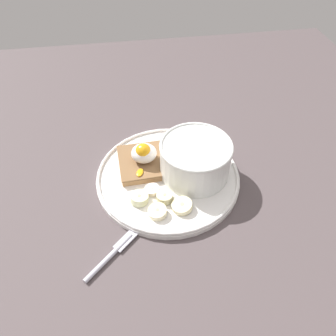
{
  "coord_description": "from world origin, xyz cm",
  "views": [
    {
      "loc": [
        -6.49,
        -41.48,
        48.48
      ],
      "look_at": [
        0.0,
        0.0,
        5.0
      ],
      "focal_mm": 35.0,
      "sensor_mm": 36.0,
      "label": 1
    }
  ],
  "objects_px": {
    "oatmeal_bowl": "(195,158)",
    "banana_slice_inner": "(182,206)",
    "toast_slice": "(145,162)",
    "banana_slice_front": "(165,197)",
    "banana_slice_left": "(157,212)",
    "banana_slice_back": "(139,198)",
    "poached_egg": "(144,153)",
    "knife": "(117,249)",
    "banana_slice_right": "(152,190)"
  },
  "relations": [
    {
      "from": "banana_slice_left",
      "to": "knife",
      "type": "xyz_separation_m",
      "value": [
        -0.07,
        -0.05,
        -0.01
      ]
    },
    {
      "from": "toast_slice",
      "to": "poached_egg",
      "type": "xyz_separation_m",
      "value": [
        -0.0,
        -0.0,
        0.03
      ]
    },
    {
      "from": "toast_slice",
      "to": "banana_slice_right",
      "type": "xyz_separation_m",
      "value": [
        0.01,
        -0.07,
        -0.0
      ]
    },
    {
      "from": "banana_slice_back",
      "to": "banana_slice_inner",
      "type": "xyz_separation_m",
      "value": [
        0.07,
        -0.03,
        -0.0
      ]
    },
    {
      "from": "poached_egg",
      "to": "banana_slice_inner",
      "type": "relative_size",
      "value": 1.74
    },
    {
      "from": "banana_slice_back",
      "to": "banana_slice_inner",
      "type": "bearing_deg",
      "value": -20.9
    },
    {
      "from": "banana_slice_front",
      "to": "banana_slice_back",
      "type": "bearing_deg",
      "value": 175.43
    },
    {
      "from": "banana_slice_left",
      "to": "knife",
      "type": "relative_size",
      "value": 0.4
    },
    {
      "from": "banana_slice_front",
      "to": "oatmeal_bowl",
      "type": "bearing_deg",
      "value": 42.62
    },
    {
      "from": "banana_slice_left",
      "to": "banana_slice_back",
      "type": "relative_size",
      "value": 0.95
    },
    {
      "from": "poached_egg",
      "to": "banana_slice_back",
      "type": "height_order",
      "value": "poached_egg"
    },
    {
      "from": "poached_egg",
      "to": "banana_slice_back",
      "type": "relative_size",
      "value": 1.45
    },
    {
      "from": "poached_egg",
      "to": "banana_slice_inner",
      "type": "xyz_separation_m",
      "value": [
        0.05,
        -0.11,
        -0.03
      ]
    },
    {
      "from": "toast_slice",
      "to": "banana_slice_inner",
      "type": "height_order",
      "value": "same"
    },
    {
      "from": "banana_slice_back",
      "to": "knife",
      "type": "xyz_separation_m",
      "value": [
        -0.04,
        -0.09,
        -0.01
      ]
    },
    {
      "from": "banana_slice_front",
      "to": "banana_slice_back",
      "type": "xyz_separation_m",
      "value": [
        -0.04,
        0.0,
        0.0
      ]
    },
    {
      "from": "poached_egg",
      "to": "banana_slice_left",
      "type": "bearing_deg",
      "value": -85.46
    },
    {
      "from": "banana_slice_left",
      "to": "banana_slice_back",
      "type": "bearing_deg",
      "value": 129.91
    },
    {
      "from": "banana_slice_front",
      "to": "banana_slice_inner",
      "type": "bearing_deg",
      "value": -41.5
    },
    {
      "from": "banana_slice_front",
      "to": "banana_slice_left",
      "type": "xyz_separation_m",
      "value": [
        -0.02,
        -0.03,
        -0.0
      ]
    },
    {
      "from": "oatmeal_bowl",
      "to": "banana_slice_front",
      "type": "relative_size",
      "value": 3.35
    },
    {
      "from": "oatmeal_bowl",
      "to": "banana_slice_left",
      "type": "xyz_separation_m",
      "value": [
        -0.08,
        -0.09,
        -0.03
      ]
    },
    {
      "from": "banana_slice_front",
      "to": "knife",
      "type": "relative_size",
      "value": 0.36
    },
    {
      "from": "oatmeal_bowl",
      "to": "banana_slice_back",
      "type": "xyz_separation_m",
      "value": [
        -0.11,
        -0.06,
        -0.03
      ]
    },
    {
      "from": "banana_slice_back",
      "to": "banana_slice_right",
      "type": "height_order",
      "value": "banana_slice_back"
    },
    {
      "from": "banana_slice_inner",
      "to": "knife",
      "type": "bearing_deg",
      "value": -152.79
    },
    {
      "from": "banana_slice_back",
      "to": "banana_slice_front",
      "type": "bearing_deg",
      "value": -4.57
    },
    {
      "from": "banana_slice_left",
      "to": "knife",
      "type": "distance_m",
      "value": 0.09
    },
    {
      "from": "oatmeal_bowl",
      "to": "knife",
      "type": "xyz_separation_m",
      "value": [
        -0.15,
        -0.14,
        -0.04
      ]
    },
    {
      "from": "banana_slice_left",
      "to": "poached_egg",
      "type": "bearing_deg",
      "value": 94.54
    },
    {
      "from": "poached_egg",
      "to": "banana_slice_inner",
      "type": "bearing_deg",
      "value": -64.96
    },
    {
      "from": "poached_egg",
      "to": "banana_slice_right",
      "type": "bearing_deg",
      "value": -84.58
    },
    {
      "from": "toast_slice",
      "to": "banana_slice_front",
      "type": "height_order",
      "value": "same"
    },
    {
      "from": "banana_slice_left",
      "to": "toast_slice",
      "type": "bearing_deg",
      "value": 94.27
    },
    {
      "from": "poached_egg",
      "to": "knife",
      "type": "height_order",
      "value": "poached_egg"
    },
    {
      "from": "poached_egg",
      "to": "banana_slice_back",
      "type": "bearing_deg",
      "value": -101.78
    },
    {
      "from": "banana_slice_back",
      "to": "banana_slice_right",
      "type": "xyz_separation_m",
      "value": [
        0.02,
        0.02,
        -0.0
      ]
    },
    {
      "from": "oatmeal_bowl",
      "to": "banana_slice_right",
      "type": "height_order",
      "value": "oatmeal_bowl"
    },
    {
      "from": "banana_slice_back",
      "to": "banana_slice_right",
      "type": "distance_m",
      "value": 0.03
    },
    {
      "from": "knife",
      "to": "banana_slice_right",
      "type": "bearing_deg",
      "value": 56.45
    },
    {
      "from": "banana_slice_left",
      "to": "banana_slice_right",
      "type": "height_order",
      "value": "banana_slice_left"
    },
    {
      "from": "toast_slice",
      "to": "knife",
      "type": "relative_size",
      "value": 0.95
    },
    {
      "from": "toast_slice",
      "to": "banana_slice_front",
      "type": "bearing_deg",
      "value": -74.13
    },
    {
      "from": "banana_slice_back",
      "to": "poached_egg",
      "type": "bearing_deg",
      "value": 78.22
    },
    {
      "from": "banana_slice_inner",
      "to": "toast_slice",
      "type": "bearing_deg",
      "value": 114.61
    },
    {
      "from": "oatmeal_bowl",
      "to": "toast_slice",
      "type": "relative_size",
      "value": 1.28
    },
    {
      "from": "oatmeal_bowl",
      "to": "banana_slice_inner",
      "type": "bearing_deg",
      "value": -114.87
    },
    {
      "from": "oatmeal_bowl",
      "to": "banana_slice_right",
      "type": "relative_size",
      "value": 3.67
    },
    {
      "from": "poached_egg",
      "to": "banana_slice_right",
      "type": "xyz_separation_m",
      "value": [
        0.01,
        -0.07,
        -0.03
      ]
    },
    {
      "from": "oatmeal_bowl",
      "to": "banana_slice_left",
      "type": "bearing_deg",
      "value": -132.62
    }
  ]
}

